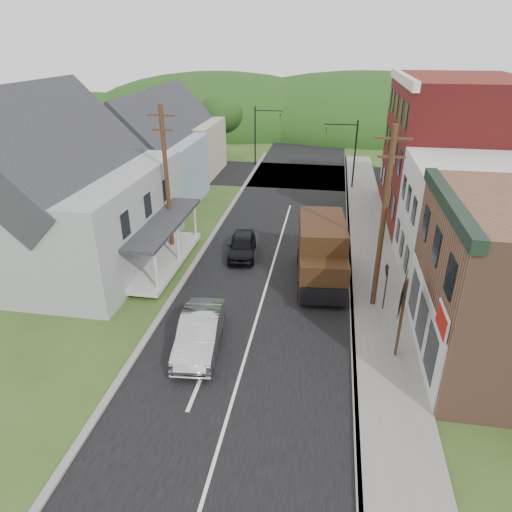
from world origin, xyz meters
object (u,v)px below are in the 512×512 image
at_px(warning_sign, 386,280).
at_px(silver_sedan, 200,333).
at_px(route_sign_cluster, 402,307).
at_px(delivery_van, 322,253).
at_px(dark_sedan, 242,246).

bearing_deg(warning_sign, silver_sedan, -157.10).
bearing_deg(route_sign_cluster, warning_sign, 107.44).
bearing_deg(silver_sedan, route_sign_cluster, -0.88).
distance_m(delivery_van, warning_sign, 4.15).
height_order(delivery_van, route_sign_cluster, route_sign_cluster).
distance_m(silver_sedan, delivery_van, 8.60).
bearing_deg(silver_sedan, warning_sign, 22.32).
distance_m(dark_sedan, route_sign_cluster, 12.15).
relative_size(silver_sedan, delivery_van, 0.77).
distance_m(silver_sedan, route_sign_cluster, 8.50).
bearing_deg(silver_sedan, delivery_van, 49.08).
bearing_deg(warning_sign, dark_sedan, 142.42).
xyz_separation_m(silver_sedan, route_sign_cluster, (8.29, 0.72, 1.73)).
xyz_separation_m(dark_sedan, delivery_van, (4.89, -2.44, 1.03)).
bearing_deg(warning_sign, delivery_van, 134.73).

